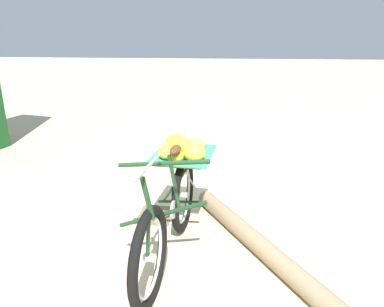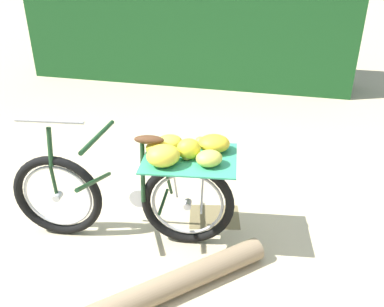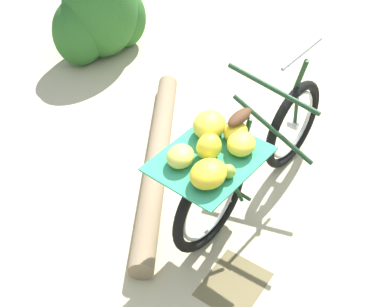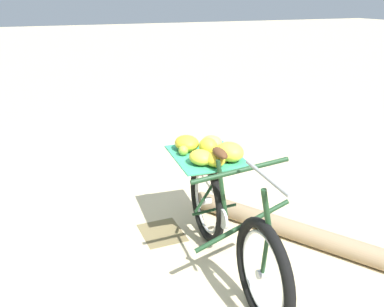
% 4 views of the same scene
% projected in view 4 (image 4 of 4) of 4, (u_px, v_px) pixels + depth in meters
% --- Properties ---
extents(ground_plane, '(60.00, 60.00, 0.00)m').
position_uv_depth(ground_plane, '(212.00, 256.00, 3.43)').
color(ground_plane, beige).
extents(bicycle, '(1.79, 0.71, 1.03)m').
position_uv_depth(bicycle, '(223.00, 205.00, 3.18)').
color(bicycle, black).
rests_on(bicycle, ground_plane).
extents(fallen_log, '(1.92, 1.28, 0.17)m').
position_uv_depth(fallen_log, '(301.00, 233.00, 3.61)').
color(fallen_log, '#937A5B').
rests_on(fallen_log, ground_plane).
extents(leaf_litter_patch, '(0.44, 0.36, 0.01)m').
position_uv_depth(leaf_litter_patch, '(162.00, 232.00, 3.77)').
color(leaf_litter_patch, olive).
rests_on(leaf_litter_patch, ground_plane).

